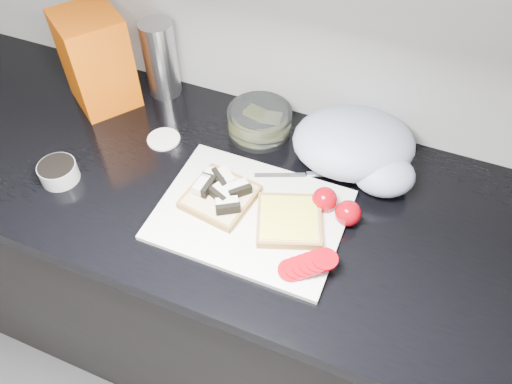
{
  "coord_description": "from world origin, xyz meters",
  "views": [
    {
      "loc": [
        0.39,
        0.52,
        1.77
      ],
      "look_at": [
        0.12,
        1.16,
        0.95
      ],
      "focal_mm": 35.0,
      "sensor_mm": 36.0,
      "label": 1
    }
  ],
  "objects_px": {
    "glass_bowl": "(260,122)",
    "cutting_board": "(251,215)",
    "bread_bag": "(96,60)",
    "steel_canister": "(161,59)"
  },
  "relations": [
    {
      "from": "glass_bowl",
      "to": "cutting_board",
      "type": "bearing_deg",
      "value": -71.96
    },
    {
      "from": "glass_bowl",
      "to": "bread_bag",
      "type": "relative_size",
      "value": 0.65
    },
    {
      "from": "glass_bowl",
      "to": "bread_bag",
      "type": "xyz_separation_m",
      "value": [
        -0.43,
        -0.04,
        0.09
      ]
    },
    {
      "from": "bread_bag",
      "to": "steel_canister",
      "type": "distance_m",
      "value": 0.16
    },
    {
      "from": "cutting_board",
      "to": "bread_bag",
      "type": "bearing_deg",
      "value": 156.55
    },
    {
      "from": "bread_bag",
      "to": "cutting_board",
      "type": "bearing_deg",
      "value": 12.06
    },
    {
      "from": "cutting_board",
      "to": "bread_bag",
      "type": "xyz_separation_m",
      "value": [
        -0.52,
        0.22,
        0.12
      ]
    },
    {
      "from": "cutting_board",
      "to": "bread_bag",
      "type": "relative_size",
      "value": 1.61
    },
    {
      "from": "glass_bowl",
      "to": "steel_canister",
      "type": "xyz_separation_m",
      "value": [
        -0.3,
        0.05,
        0.07
      ]
    },
    {
      "from": "cutting_board",
      "to": "steel_canister",
      "type": "relative_size",
      "value": 1.92
    }
  ]
}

